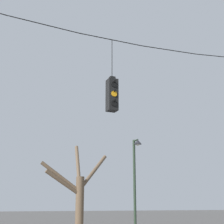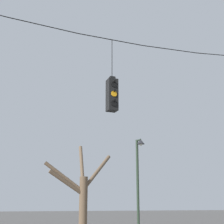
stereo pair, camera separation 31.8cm
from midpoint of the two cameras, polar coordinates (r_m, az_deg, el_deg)
The scene contains 4 objects.
span_wire at distance 12.58m, azimuth 0.69°, elevation 12.86°, with size 17.03×0.03×0.72m.
traffic_light_near_left_pole at distance 11.68m, azimuth 0.80°, elevation 2.93°, with size 0.34×0.46×2.62m.
street_lamp at distance 16.06m, azimuth 5.05°, elevation -10.33°, with size 0.36×0.64×4.78m.
bare_tree at distance 17.12m, azimuth -4.56°, elevation -13.67°, with size 3.70×1.94×4.90m.
Camera 2 is at (-4.10, -10.73, 1.77)m, focal length 55.00 mm.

